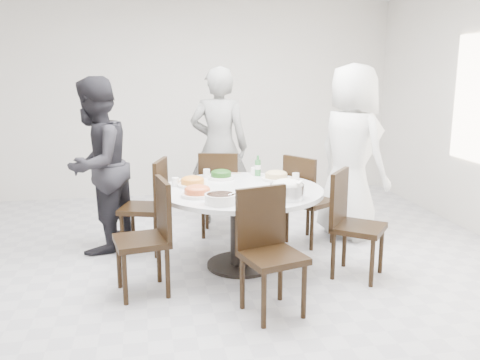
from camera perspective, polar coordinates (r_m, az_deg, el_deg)
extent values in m
cube|color=silver|center=(4.78, -2.32, -10.03)|extent=(6.00, 6.00, 0.01)
cube|color=silver|center=(7.41, -5.87, 9.08)|extent=(6.00, 0.01, 2.80)
cube|color=silver|center=(1.57, 13.56, -3.63)|extent=(6.00, 0.01, 2.80)
cylinder|color=silver|center=(4.74, 0.11, -5.39)|extent=(1.50, 1.50, 0.75)
cube|color=black|center=(5.40, 7.91, -2.17)|extent=(0.58, 0.58, 0.95)
cube|color=black|center=(5.63, -2.26, -1.45)|extent=(0.51, 0.51, 0.95)
cube|color=black|center=(5.18, -10.83, -2.90)|extent=(0.52, 0.52, 0.95)
cube|color=black|center=(4.23, -11.01, -6.44)|extent=(0.49, 0.49, 0.95)
cube|color=black|center=(3.82, 3.73, -8.30)|extent=(0.52, 0.52, 0.95)
cube|color=black|center=(4.60, 13.21, -4.97)|extent=(0.59, 0.59, 0.95)
imported|color=white|center=(5.61, 12.38, 3.07)|extent=(0.89, 1.07, 1.88)
imported|color=black|center=(5.95, -2.35, 3.73)|extent=(0.76, 0.60, 1.85)
imported|color=black|center=(5.26, -15.85, 1.57)|extent=(0.95, 1.05, 1.75)
cylinder|color=white|center=(5.04, -2.14, 0.51)|extent=(0.26, 0.26, 0.07)
cylinder|color=white|center=(4.99, 4.08, 0.41)|extent=(0.28, 0.28, 0.08)
cylinder|color=white|center=(4.74, -5.34, -0.26)|extent=(0.28, 0.28, 0.08)
cylinder|color=white|center=(4.60, 5.62, -0.71)|extent=(0.26, 0.26, 0.07)
cylinder|color=white|center=(4.37, -4.81, -1.35)|extent=(0.29, 0.29, 0.07)
cylinder|color=silver|center=(4.29, 5.30, -1.28)|extent=(0.29, 0.29, 0.12)
cylinder|color=white|center=(4.12, -2.18, -2.11)|extent=(0.26, 0.26, 0.08)
cylinder|color=#2D7137|center=(5.18, 2.01, 1.62)|extent=(0.06, 0.06, 0.21)
cylinder|color=white|center=(5.23, -1.53, 1.01)|extent=(0.07, 0.07, 0.08)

